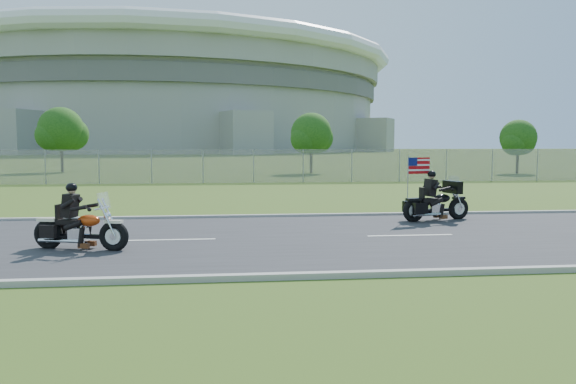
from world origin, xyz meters
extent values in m
plane|color=#3A5119|center=(0.00, 0.00, 0.00)|extent=(420.00, 420.00, 0.00)
cube|color=#28282B|center=(0.00, 0.00, 0.02)|extent=(120.00, 8.00, 0.04)
cube|color=#9E9B93|center=(0.00, 4.05, 0.05)|extent=(120.00, 0.18, 0.12)
cube|color=#9E9B93|center=(0.00, -4.05, 0.05)|extent=(120.00, 0.18, 0.12)
cube|color=gray|center=(-5.00, 20.00, 1.00)|extent=(60.00, 0.03, 2.00)
cylinder|color=#A3A099|center=(-20.00, 170.00, 10.00)|extent=(130.00, 130.00, 20.00)
cylinder|color=#605E5B|center=(-20.00, 170.00, 17.00)|extent=(132.00, 132.00, 4.00)
cylinder|color=#A3A099|center=(-20.00, 170.00, 23.00)|extent=(134.00, 134.00, 6.00)
torus|color=white|center=(-20.00, 170.00, 27.00)|extent=(140.40, 140.40, 4.40)
cylinder|color=#382316|center=(6.00, 30.00, 1.26)|extent=(0.22, 0.22, 2.52)
sphere|color=#1A4512|center=(6.00, 30.00, 3.15)|extent=(3.20, 3.20, 3.20)
sphere|color=#1A4512|center=(6.64, 30.48, 2.79)|extent=(2.40, 2.40, 2.40)
sphere|color=#1A4512|center=(5.44, 29.60, 2.70)|extent=(2.24, 2.24, 2.24)
cylinder|color=#382316|center=(-14.00, 34.00, 1.40)|extent=(0.22, 0.22, 2.80)
sphere|color=#1A4512|center=(-14.00, 34.00, 3.50)|extent=(3.60, 3.60, 3.60)
sphere|color=#1A4512|center=(-13.28, 34.54, 3.10)|extent=(2.70, 2.70, 2.70)
sphere|color=#1A4512|center=(-14.63, 33.55, 3.00)|extent=(2.52, 2.52, 2.52)
cylinder|color=#382316|center=(22.00, 28.00, 1.12)|extent=(0.22, 0.22, 2.24)
sphere|color=#1A4512|center=(22.00, 28.00, 2.80)|extent=(2.80, 2.80, 2.80)
sphere|color=#1A4512|center=(22.56, 28.42, 2.48)|extent=(2.10, 2.10, 2.10)
sphere|color=#1A4512|center=(21.51, 27.65, 2.40)|extent=(1.96, 1.96, 1.96)
torus|color=black|center=(-3.07, -1.22, 0.35)|extent=(0.70, 0.35, 0.68)
torus|color=black|center=(-4.57, -0.78, 0.35)|extent=(0.70, 0.35, 0.68)
ellipsoid|color=#B93A0D|center=(-3.63, -1.06, 0.68)|extent=(0.58, 0.43, 0.26)
cube|color=black|center=(-4.09, -0.92, 0.65)|extent=(0.56, 0.41, 0.11)
cube|color=black|center=(-4.04, -0.94, 1.01)|extent=(0.31, 0.42, 0.51)
sphere|color=black|center=(-4.00, -0.95, 1.40)|extent=(0.31, 0.31, 0.25)
cube|color=silver|center=(-3.27, -1.16, 1.13)|extent=(0.15, 0.42, 0.37)
torus|color=black|center=(6.48, 2.85, 0.36)|extent=(0.72, 0.33, 0.70)
torus|color=black|center=(4.92, 2.47, 0.36)|extent=(0.72, 0.33, 0.70)
ellipsoid|color=black|center=(5.90, 2.71, 0.70)|extent=(0.59, 0.42, 0.27)
cube|color=black|center=(5.42, 2.59, 0.66)|extent=(0.57, 0.40, 0.11)
cube|color=black|center=(5.47, 2.60, 1.03)|extent=(0.31, 0.42, 0.52)
sphere|color=black|center=(5.52, 2.62, 1.44)|extent=(0.31, 0.31, 0.26)
cube|color=black|center=(6.25, 2.80, 1.03)|extent=(0.38, 0.79, 0.38)
cube|color=#B70C11|center=(5.15, 2.72, 1.70)|extent=(0.74, 0.20, 0.49)
camera|label=1|loc=(-0.61, -13.63, 2.38)|focal=35.00mm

